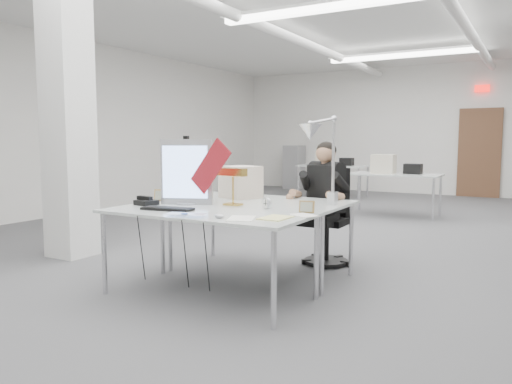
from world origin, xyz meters
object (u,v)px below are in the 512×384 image
Objects in this scene: desk_phone at (146,203)px; beige_monitor at (241,182)px; office_chair at (327,211)px; seated_person at (325,183)px; desk_main at (208,212)px; laptop at (184,216)px; architect_lamp at (323,160)px; bankers_lamp at (233,189)px; monitor at (187,172)px.

beige_monitor is (0.46, 0.93, 0.14)m from desk_phone.
seated_person is at bearing -65.47° from office_chair.
desk_main is at bearing -82.17° from seated_person.
laptop is (0.05, -0.38, 0.02)m from desk_main.
beige_monitor reaches higher than desk_phone.
architect_lamp is (0.32, -0.91, 0.60)m from office_chair.
seated_person reaches higher than laptop.
beige_monitor is 1.11m from architect_lamp.
desk_phone is 0.52× the size of beige_monitor.
desk_phone is (-0.71, -0.38, -0.13)m from bankers_lamp.
seated_person is 2.90× the size of bankers_lamp.
office_chair reaches higher than desk_main.
monitor reaches higher than beige_monitor.
desk_main is 1.99× the size of seated_person.
desk_main is 0.45m from bankers_lamp.
seated_person is 0.96m from architect_lamp.
seated_person is 1.55m from monitor.
laptop reaches higher than desk_main.
office_chair reaches higher than laptop.
office_chair is at bearing 76.45° from bankers_lamp.
architect_lamp is (1.20, 0.40, 0.13)m from monitor.
beige_monitor is (-0.26, 0.97, 0.18)m from desk_main.
desk_main is at bearing 8.97° from desk_phone.
bankers_lamp is 0.87m from architect_lamp.
monitor is (-0.88, -1.27, 0.16)m from seated_person.
seated_person is 4.94× the size of desk_phone.
architect_lamp is (1.50, 0.63, 0.41)m from desk_phone.
bankers_lamp is at bearing 174.07° from architect_lamp.
monitor is 1.96× the size of bankers_lamp.
laptop is (-0.41, -1.92, -0.13)m from seated_person.
bankers_lamp is (0.41, 0.15, -0.15)m from monitor.
desk_main is 1.61m from seated_person.
office_chair reaches higher than beige_monitor.
desk_main is at bearing -52.44° from beige_monitor.
desk_phone is at bearing -103.78° from seated_person.
office_chair is (0.46, 1.58, -0.15)m from desk_main.
laptop is 1.39m from beige_monitor.
laptop is at bearing -83.26° from desk_main.
architect_lamp is (0.79, 0.25, 0.28)m from bankers_lamp.
laptop is (-0.41, -1.97, 0.18)m from office_chair.
office_chair is 3.37× the size of beige_monitor.
monitor is 0.73m from beige_monitor.
beige_monitor is (-0.31, 1.35, 0.15)m from laptop.
monitor is 0.71× the size of architect_lamp.
laptop is 1.01× the size of bankers_lamp.
bankers_lamp is (-0.47, -1.11, 0.01)m from seated_person.
bankers_lamp is 0.36× the size of architect_lamp.
seated_person is 1.05× the size of architect_lamp.
laptop is 0.88m from desk_phone.
laptop is 1.35m from architect_lamp.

